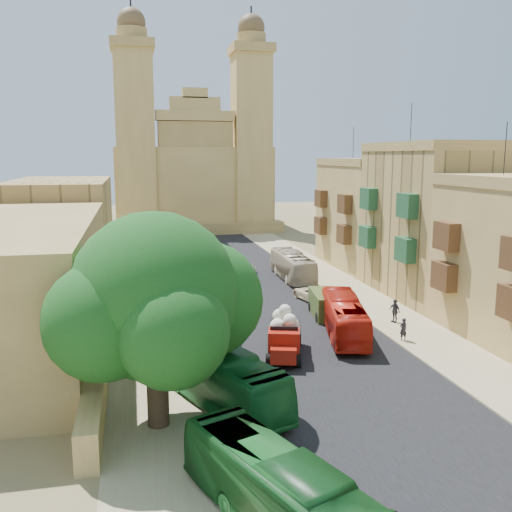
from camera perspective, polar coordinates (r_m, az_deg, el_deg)
name	(u,v)px	position (r m, az deg, el deg)	size (l,w,h in m)	color
ground	(380,445)	(27.12, 12.33, -17.95)	(260.00, 260.00, 0.00)	brown
road_surface	(247,290)	(54.18, -0.90, -3.44)	(14.00, 140.00, 0.01)	black
sidewalk_east	(342,285)	(56.76, 8.56, -2.93)	(5.00, 140.00, 0.01)	tan
sidewalk_west	(145,295)	(53.19, -11.01, -3.89)	(5.00, 140.00, 0.01)	tan
kerb_east	(317,286)	(55.93, 6.16, -3.02)	(0.25, 140.00, 0.12)	tan
kerb_west	(173,293)	(53.28, -8.32, -3.72)	(0.25, 140.00, 0.12)	tan
townhouse_c	(431,220)	(53.87, 17.09, 3.49)	(9.00, 14.00, 17.40)	tan
townhouse_d	(368,213)	(66.43, 11.17, 4.25)	(9.00, 14.00, 15.90)	#A9894C
west_wall	(107,318)	(43.34, -14.71, -6.00)	(1.00, 40.00, 1.80)	#A9894C
west_building_low	(18,283)	(41.27, -22.68, -2.54)	(10.00, 28.00, 8.40)	olive
west_building_mid	(62,225)	(66.55, -18.79, 2.91)	(10.00, 22.00, 10.00)	tan
church	(192,174)	(100.86, -6.41, 8.19)	(28.00, 22.50, 36.30)	#A9894C
ficus_tree	(157,302)	(26.52, -9.88, -4.52)	(10.20, 9.38, 10.20)	#382A1C
street_tree_a	(142,312)	(34.92, -11.30, -5.55)	(3.27, 3.27, 5.02)	#382A1C
street_tree_b	(139,269)	(46.54, -11.59, -1.30)	(3.54, 3.54, 5.44)	#382A1C
street_tree_c	(138,245)	(58.35, -11.76, 1.07)	(3.65, 3.65, 5.60)	#382A1C
street_tree_d	(137,238)	(70.36, -11.84, 1.80)	(2.75, 2.75, 4.22)	#382A1C
red_truck	(285,335)	(36.60, 2.87, -7.86)	(3.43, 5.70, 3.15)	#9F180C
olive_pickup	(326,305)	(45.70, 6.99, -4.85)	(2.67, 4.92, 1.94)	#3F501E
bus_green_south	(284,497)	(20.60, 2.84, -22.95)	(2.37, 10.12, 2.82)	#134B1C
bus_green_north	(215,373)	(30.20, -4.16, -11.63)	(2.51, 10.71, 2.98)	#156429
bus_red_east	(344,317)	(40.93, 8.82, -6.06)	(2.29, 9.81, 2.73)	red
bus_cream_east	(292,266)	(58.70, 3.66, -1.00)	(2.38, 10.18, 2.84)	#BCAA8F
car_blue_a	(224,343)	(37.26, -3.19, -8.65)	(1.64, 4.08, 1.39)	#4F87C2
car_white_a	(215,290)	(52.04, -4.07, -3.40)	(1.20, 3.44, 1.13)	white
car_cream	(313,293)	(50.52, 5.73, -3.73)	(2.17, 4.70, 1.31)	beige
car_dkblue	(188,254)	(71.06, -6.77, 0.18)	(1.58, 3.88, 1.13)	#141458
car_white_b	(249,269)	(60.95, -0.73, -1.35)	(1.42, 3.53, 1.20)	white
car_blue_b	(188,243)	(79.66, -6.80, 1.33)	(1.46, 4.18, 1.38)	#3061AA
pedestrian_a	(403,329)	(40.89, 14.51, -7.11)	(0.58, 0.38, 1.60)	black
pedestrian_c	(395,311)	(45.02, 13.69, -5.35)	(1.07, 0.44, 1.82)	#393A3F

